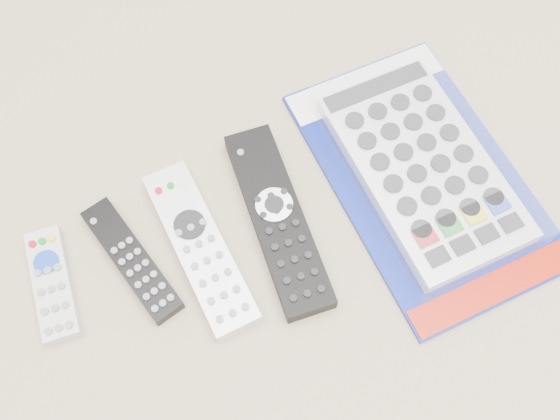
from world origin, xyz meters
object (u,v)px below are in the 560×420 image
remote_silver_dvd (200,248)px  jumbo_remote_packaged (424,166)px  remote_large_black (278,219)px  remote_small_grey (53,284)px  remote_slim_black (132,260)px

remote_silver_dvd → jumbo_remote_packaged: 0.30m
jumbo_remote_packaged → remote_silver_dvd: bearing=176.1°
remote_large_black → jumbo_remote_packaged: (0.20, -0.03, 0.01)m
remote_small_grey → remote_slim_black: remote_small_grey is taller
remote_large_black → remote_slim_black: bearing=177.8°
remote_slim_black → remote_silver_dvd: remote_silver_dvd is taller
remote_slim_black → remote_small_grey: bearing=161.1°
jumbo_remote_packaged → remote_large_black: bearing=175.7°
remote_small_grey → remote_silver_dvd: remote_silver_dvd is taller
remote_small_grey → remote_slim_black: bearing=-0.0°
remote_small_grey → jumbo_remote_packaged: 0.48m
remote_small_grey → jumbo_remote_packaged: size_ratio=0.37×
remote_small_grey → remote_silver_dvd: bearing=-4.0°
remote_silver_dvd → jumbo_remote_packaged: jumbo_remote_packaged is taller
remote_small_grey → remote_slim_black: size_ratio=0.82×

